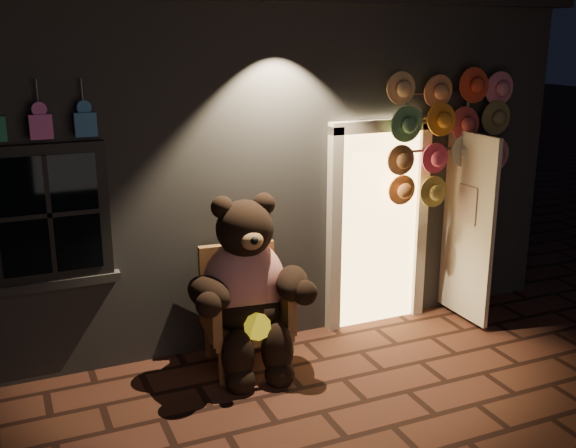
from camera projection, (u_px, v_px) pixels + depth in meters
ground at (323, 412)px, 5.59m from camera, size 60.00×60.00×0.00m
shop_building at (187, 138)px, 8.64m from camera, size 7.30×5.95×3.51m
wicker_armchair at (243, 307)px, 6.32m from camera, size 0.82×0.75×1.11m
teddy_bear at (247, 288)px, 6.12m from camera, size 1.23×0.99×1.69m
hat_rack at (447, 133)px, 6.95m from camera, size 1.51×0.22×2.66m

